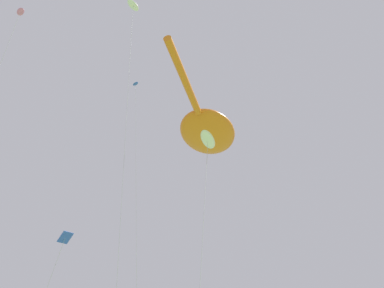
% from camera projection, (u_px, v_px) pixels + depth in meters
% --- Properties ---
extents(big_show_kite, '(11.17, 8.83, 18.54)m').
position_uv_depth(big_show_kite, '(207.00, 131.00, 28.04)').
color(big_show_kite, orange).
rests_on(big_show_kite, ground).
extents(small_kite_bird_shape, '(0.95, 4.95, 10.87)m').
position_uv_depth(small_kite_bird_shape, '(63.00, 245.00, 25.34)').
color(small_kite_bird_shape, blue).
rests_on(small_kite_bird_shape, ground).
extents(small_kite_diamond_red, '(2.26, 1.14, 25.33)m').
position_uv_depth(small_kite_diamond_red, '(136.00, 102.00, 33.41)').
color(small_kite_diamond_red, blue).
rests_on(small_kite_diamond_red, ground).
extents(small_kite_delta_white, '(0.62, 3.56, 19.96)m').
position_uv_depth(small_kite_delta_white, '(13.00, 31.00, 21.16)').
color(small_kite_delta_white, pink).
rests_on(small_kite_delta_white, ground).
extents(small_kite_triangle_green, '(1.81, 1.06, 25.58)m').
position_uv_depth(small_kite_triangle_green, '(133.00, 9.00, 27.66)').
color(small_kite_triangle_green, white).
rests_on(small_kite_triangle_green, ground).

